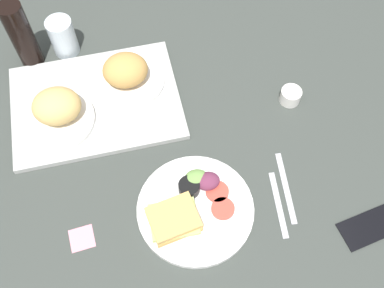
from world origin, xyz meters
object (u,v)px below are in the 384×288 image
plate_with_salad (193,207)px  bread_plate_near (57,111)px  serving_tray (96,103)px  soda_bottle (22,36)px  knife (286,187)px  bread_plate_far (127,73)px  drinking_glass (63,37)px  sticky_note (82,238)px  cell_phone (370,227)px  espresso_cup (290,96)px  fork (279,204)px

plate_with_salad → bread_plate_near: bearing=134.6°
serving_tray → soda_bottle: 26.84cm
soda_bottle → knife: bearing=-40.1°
bread_plate_near → soda_bottle: size_ratio=0.92×
bread_plate_far → drinking_glass: bearing=135.8°
sticky_note → knife: bearing=4.7°
bread_plate_far → drinking_glass: (-16.56, 16.09, 0.12)cm
soda_bottle → cell_phone: size_ratio=1.45×
plate_with_salad → knife: bearing=3.8°
espresso_cup → knife: 26.57cm
soda_bottle → espresso_cup: bearing=-20.8°
serving_tray → knife: (44.26, -33.06, -0.55)cm
cell_phone → sticky_note: (-66.95, 9.08, -0.34)cm
knife → soda_bottle: bearing=53.3°
serving_tray → plate_with_salad: (20.59, -34.65, 0.93)cm
fork → knife: (3.00, 4.00, 0.00)cm
bread_plate_near → fork: bread_plate_near is taller
sticky_note → bread_plate_near: bearing=95.8°
plate_with_salad → espresso_cup: plate_with_salad is taller
bread_plate_far → espresso_cup: bread_plate_far is taller
espresso_cup → cell_phone: 39.46cm
serving_tray → espresso_cup: size_ratio=8.04×
cell_phone → drinking_glass: bearing=123.3°
espresso_cup → sticky_note: size_ratio=1.00×
espresso_cup → knife: espresso_cup is taller
plate_with_salad → drinking_glass: size_ratio=2.46×
espresso_cup → drinking_glass: bearing=154.3°
bread_plate_near → fork: 60.53cm
sticky_note → drinking_glass: bearing=91.0°
plate_with_salad → sticky_note: (-26.62, -2.59, -1.67)cm
bread_plate_far → serving_tray: bearing=-153.7°
fork → knife: 5.00cm
plate_with_salad → sticky_note: size_ratio=4.99×
serving_tray → drinking_glass: drinking_glass is taller
drinking_glass → fork: size_ratio=0.67×
serving_tray → sticky_note: size_ratio=8.04×
espresso_cup → sticky_note: 65.41cm
bread_plate_near → fork: (50.62, -32.75, -5.44)cm
drinking_glass → espresso_cup: drinking_glass is taller
espresso_cup → cell_phone: (8.56, -38.49, -1.60)cm
bread_plate_near → knife: bread_plate_near is taller
espresso_cup → serving_tray: bearing=171.5°
drinking_glass → espresso_cup: 66.03cm
serving_tray → soda_bottle: bearing=132.5°
fork → knife: bearing=-33.6°
drinking_glass → knife: bearing=-46.4°
serving_tray → sticky_note: (-6.03, -37.24, -0.74)cm
plate_with_salad → espresso_cup: bearing=40.2°
espresso_cup → soda_bottle: bearing=159.2°
drinking_glass → cell_phone: drinking_glass is taller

